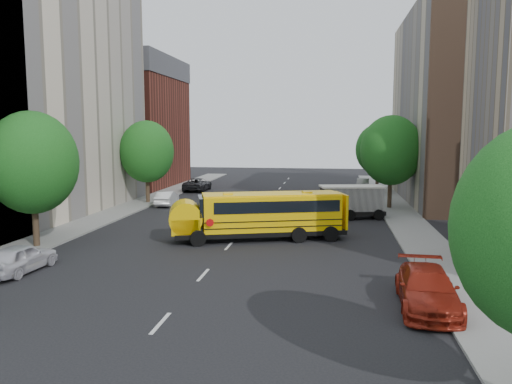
% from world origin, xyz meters
% --- Properties ---
extents(ground, '(120.00, 120.00, 0.00)m').
position_xyz_m(ground, '(0.00, 0.00, 0.00)').
color(ground, black).
rests_on(ground, ground).
extents(sidewalk_left, '(3.00, 80.00, 0.12)m').
position_xyz_m(sidewalk_left, '(-11.50, 5.00, 0.06)').
color(sidewalk_left, slate).
rests_on(sidewalk_left, ground).
extents(sidewalk_right, '(3.00, 80.00, 0.12)m').
position_xyz_m(sidewalk_right, '(11.50, 5.00, 0.06)').
color(sidewalk_right, slate).
rests_on(sidewalk_right, ground).
extents(lane_markings, '(0.15, 64.00, 0.01)m').
position_xyz_m(lane_markings, '(0.00, 10.00, 0.01)').
color(lane_markings, silver).
rests_on(lane_markings, ground).
extents(building_left_cream, '(10.00, 26.00, 20.00)m').
position_xyz_m(building_left_cream, '(-18.00, 6.00, 10.00)').
color(building_left_cream, beige).
rests_on(building_left_cream, ground).
extents(building_left_redbrick, '(10.00, 15.00, 13.00)m').
position_xyz_m(building_left_redbrick, '(-18.00, 28.00, 6.50)').
color(building_left_redbrick, maroon).
rests_on(building_left_redbrick, ground).
extents(building_right_far, '(10.00, 22.00, 18.00)m').
position_xyz_m(building_right_far, '(18.00, 20.00, 9.00)').
color(building_right_far, tan).
rests_on(building_right_far, ground).
extents(building_right_sidewall, '(10.10, 0.30, 18.00)m').
position_xyz_m(building_right_sidewall, '(18.00, 9.00, 9.00)').
color(building_right_sidewall, brown).
rests_on(building_right_sidewall, ground).
extents(street_tree_1, '(5.12, 5.12, 7.90)m').
position_xyz_m(street_tree_1, '(-11.00, -4.00, 4.95)').
color(street_tree_1, '#38281C').
rests_on(street_tree_1, ground).
extents(street_tree_2, '(4.99, 4.99, 7.71)m').
position_xyz_m(street_tree_2, '(-11.00, 14.00, 4.83)').
color(street_tree_2, '#38281C').
rests_on(street_tree_2, ground).
extents(street_tree_4, '(5.25, 5.25, 8.10)m').
position_xyz_m(street_tree_4, '(11.00, 14.00, 5.08)').
color(street_tree_4, '#38281C').
rests_on(street_tree_4, ground).
extents(street_tree_5, '(4.86, 4.86, 7.51)m').
position_xyz_m(street_tree_5, '(11.00, 26.00, 4.70)').
color(street_tree_5, '#38281C').
rests_on(street_tree_5, ground).
extents(school_bus, '(10.78, 5.46, 2.98)m').
position_xyz_m(school_bus, '(1.48, 0.02, 1.66)').
color(school_bus, black).
rests_on(school_bus, ground).
extents(safari_truck, '(6.23, 3.26, 2.54)m').
position_xyz_m(safari_truck, '(7.07, 8.55, 1.35)').
color(safari_truck, black).
rests_on(safari_truck, ground).
extents(parked_car_0, '(1.93, 4.25, 1.42)m').
position_xyz_m(parked_car_0, '(-8.80, -8.86, 0.71)').
color(parked_car_0, silver).
rests_on(parked_car_0, ground).
extents(parked_car_1, '(1.72, 4.09, 1.31)m').
position_xyz_m(parked_car_1, '(-8.80, 12.93, 0.66)').
color(parked_car_1, white).
rests_on(parked_car_1, ground).
extents(parked_car_2, '(2.51, 5.28, 1.46)m').
position_xyz_m(parked_car_2, '(-8.99, 24.21, 0.73)').
color(parked_car_2, black).
rests_on(parked_car_2, ground).
extents(parked_car_3, '(2.39, 5.35, 1.52)m').
position_xyz_m(parked_car_3, '(9.60, -11.01, 0.76)').
color(parked_car_3, maroon).
rests_on(parked_car_3, ground).
extents(parked_car_4, '(1.76, 3.98, 1.33)m').
position_xyz_m(parked_car_4, '(8.80, 15.00, 0.67)').
color(parked_car_4, '#384562').
rests_on(parked_car_4, ground).
extents(parked_car_5, '(1.73, 3.97, 1.27)m').
position_xyz_m(parked_car_5, '(9.60, 28.17, 0.64)').
color(parked_car_5, gray).
rests_on(parked_car_5, ground).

